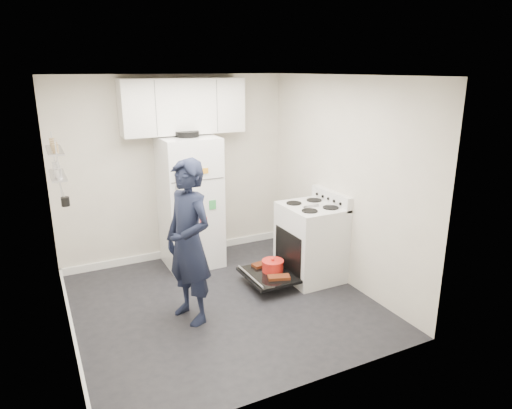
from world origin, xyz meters
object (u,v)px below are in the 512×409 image
electric_range (310,243)px  person (189,242)px  refrigerator (190,202)px  open_oven_door (270,271)px

electric_range → person: person is taller
refrigerator → open_oven_door: bearing=-59.7°
open_oven_door → person: person is taller
open_oven_door → person: 1.34m
refrigerator → person: refrigerator is taller
refrigerator → electric_range: bearing=-42.9°
electric_range → open_oven_door: bearing=177.7°
electric_range → open_oven_door: 0.62m
electric_range → open_oven_door: size_ratio=1.57×
electric_range → person: bearing=-170.2°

